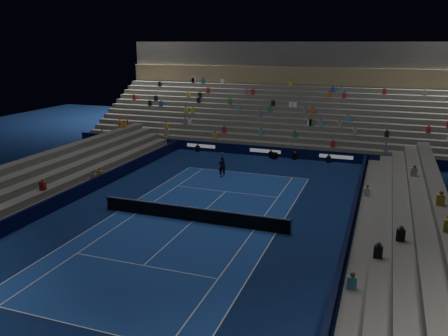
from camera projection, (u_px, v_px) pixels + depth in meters
name	position (u px, v px, depth m)	size (l,w,h in m)	color
ground	(193.00, 221.00, 29.28)	(90.00, 90.00, 0.00)	#0D1E4E
court_surface	(193.00, 221.00, 29.27)	(10.97, 23.77, 0.01)	#1B3F96
sponsor_barrier_far	(266.00, 151.00, 45.93)	(44.00, 0.25, 1.00)	black
sponsor_barrier_east	(348.00, 235.00, 26.00)	(0.25, 37.00, 1.00)	black
sponsor_barrier_west	(67.00, 197.00, 32.28)	(0.25, 37.00, 1.00)	black
grandstand_main	(286.00, 110.00, 53.69)	(44.00, 15.20, 11.20)	#61625D
grandstand_east	(414.00, 236.00, 24.77)	(5.00, 37.00, 2.50)	slate
grandstand_west	(28.00, 187.00, 33.29)	(5.00, 37.00, 2.50)	slate
tennis_net	(193.00, 214.00, 29.14)	(12.90, 0.10, 1.10)	#B2B2B7
tennis_player	(222.00, 167.00, 38.81)	(0.62, 0.41, 1.71)	black
broadcast_camera	(275.00, 156.00, 44.92)	(0.50, 0.92, 0.59)	black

